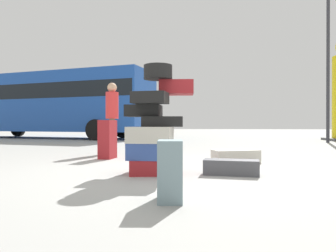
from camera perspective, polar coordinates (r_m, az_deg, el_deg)
name	(u,v)px	position (r m, az deg, el deg)	size (l,w,h in m)	color
ground_plane	(166,172)	(4.43, -0.32, -8.61)	(80.00, 80.00, 0.00)	#9E9E99
suitcase_tower	(155,128)	(4.27, -2.38, -0.40)	(0.97, 0.75, 1.51)	maroon
suitcase_charcoal_foreground_near	(231,167)	(4.29, 11.64, -7.53)	(0.73, 0.29, 0.21)	#4C4C51
suitcase_cream_white_trunk	(236,157)	(5.53, 12.46, -5.59)	(0.80, 0.35, 0.24)	beige
suitcase_maroon_behind_tower	(108,139)	(6.27, -11.17, -2.45)	(0.25, 0.41, 0.77)	maroon
suitcase_slate_left_side	(170,171)	(2.77, 0.39, -8.29)	(0.22, 0.34, 0.55)	gray
person_bearded_onlooker	(112,111)	(7.33, -10.36, 2.70)	(0.30, 0.33, 1.66)	brown
parked_bus	(51,102)	(16.52, -20.91, 4.28)	(10.69, 4.55, 3.15)	#1E4CA5
lamp_post	(328,29)	(13.52, 27.63, 15.72)	(0.36, 0.36, 6.65)	#333338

